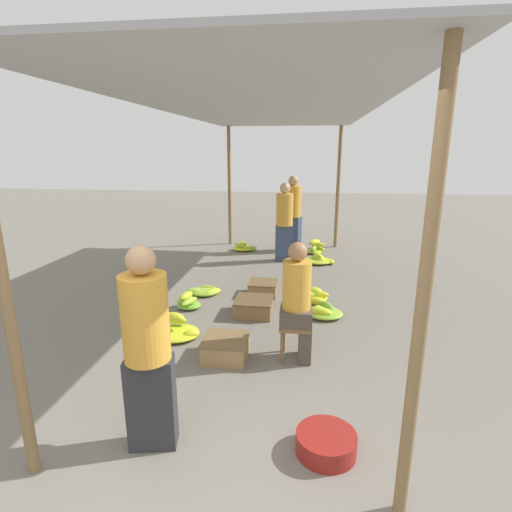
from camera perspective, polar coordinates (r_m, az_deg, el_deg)
The scene contains 22 objects.
canopy_post_front_left at distance 2.98m, azimuth -32.33°, elevation -3.97°, with size 0.08×0.08×2.76m, color olive.
canopy_post_front_right at distance 2.39m, azimuth 22.64°, elevation -7.04°, with size 0.08×0.08×2.76m, color olive.
canopy_post_back_left at distance 9.59m, azimuth -3.81°, elevation 9.82°, with size 0.08×0.08×2.76m, color olive.
canopy_post_back_right at distance 9.42m, azimuth 11.63°, elevation 9.47°, with size 0.08×0.08×2.76m, color olive.
canopy_tarp at distance 5.81m, azimuth 1.49°, elevation 20.37°, with size 2.93×7.62×0.04m, color #B2B2B7.
vendor_foreground at distance 3.09m, azimuth -15.25°, elevation -12.52°, with size 0.39×0.39×1.60m.
stool at distance 4.42m, azimuth 5.67°, elevation -10.53°, with size 0.34×0.34×0.41m.
vendor_seated at distance 4.28m, azimuth 6.05°, elevation -6.29°, with size 0.35×0.35×1.31m.
basin_black at distance 3.37m, azimuth 9.98°, elevation -24.82°, with size 0.46×0.46×0.16m.
banana_pile_left_0 at distance 9.10m, azimuth -1.78°, elevation 1.25°, with size 0.59×0.43×0.22m.
banana_pile_left_1 at distance 5.88m, azimuth -9.66°, elevation -6.46°, with size 0.36×0.47×0.24m.
banana_pile_left_2 at distance 6.41m, azimuth -7.23°, elevation -5.00°, with size 0.56×0.41×0.13m.
banana_pile_left_3 at distance 5.07m, azimuth -11.76°, elevation -10.37°, with size 0.71×0.52×0.32m.
banana_pile_right_0 at distance 8.92m, azimuth 8.48°, elevation 1.15°, with size 0.44×0.40×0.32m.
banana_pile_right_1 at distance 8.21m, azimuth 8.94°, elevation -0.50°, with size 0.67×0.54×0.21m.
banana_pile_right_2 at distance 6.14m, azimuth 8.27°, elevation -5.70°, with size 0.46×0.44×0.21m.
banana_pile_right_3 at distance 5.64m, azimuth 9.63°, elevation -7.83°, with size 0.51×0.55×0.16m.
crate_near at distance 5.60m, azimuth -0.29°, elevation -7.24°, with size 0.52×0.52×0.23m.
crate_mid at distance 6.34m, azimuth 1.03°, elevation -4.61°, with size 0.44×0.44×0.21m.
crate_far at distance 4.51m, azimuth -4.35°, elevation -12.95°, with size 0.48×0.48×0.23m.
shopper_walking_mid at distance 8.98m, azimuth 5.26°, elevation 6.20°, with size 0.47×0.47×1.68m.
shopper_walking_far at distance 8.13m, azimuth 4.07°, elevation 4.99°, with size 0.37×0.37×1.60m.
Camera 1 is at (0.63, -1.84, 2.22)m, focal length 28.00 mm.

